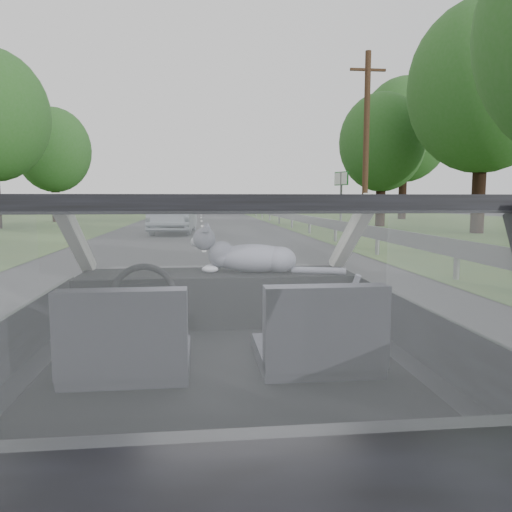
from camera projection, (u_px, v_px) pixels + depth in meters
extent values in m
plane|color=#434343|center=(223.00, 491.00, 2.45)|extent=(140.00, 140.00, 0.00)
cube|color=black|center=(222.00, 348.00, 2.37)|extent=(1.80, 4.00, 1.45)
cube|color=black|center=(217.00, 297.00, 2.97)|extent=(1.58, 0.45, 0.30)
cube|color=black|center=(126.00, 336.00, 2.02)|extent=(0.50, 0.72, 0.42)
cube|color=black|center=(319.00, 330.00, 2.11)|extent=(0.50, 0.72, 0.42)
torus|color=black|center=(143.00, 297.00, 2.63)|extent=(0.36, 0.36, 0.04)
ellipsoid|color=gray|center=(254.00, 256.00, 2.94)|extent=(0.68, 0.33, 0.29)
cube|color=gray|center=(373.00, 232.00, 12.74)|extent=(0.05, 90.00, 0.32)
imported|color=#98A3B0|center=(174.00, 214.00, 20.92)|extent=(2.11, 4.82, 1.56)
cube|color=#186C23|center=(341.00, 200.00, 24.21)|extent=(0.47, 1.07, 2.74)
cylinder|color=brown|center=(366.00, 144.00, 20.05)|extent=(0.25, 0.25, 7.24)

